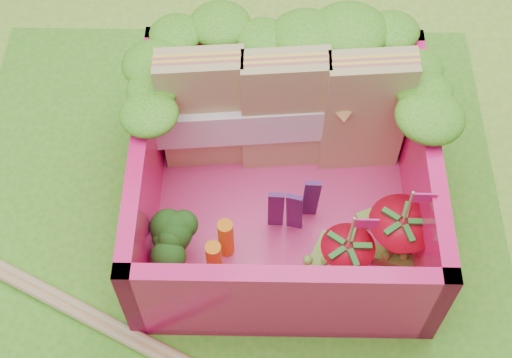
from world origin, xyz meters
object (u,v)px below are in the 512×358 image
object	(u,v)px
broccoli	(169,237)
strawberry_left	(345,259)
sandwich_stack	(285,112)
bento_box	(283,176)
strawberry_right	(397,239)
chopsticks	(25,282)

from	to	relation	value
broccoli	strawberry_left	world-z (taller)	strawberry_left
sandwich_stack	broccoli	world-z (taller)	sandwich_stack
bento_box	strawberry_right	distance (m)	0.57
bento_box	strawberry_right	world-z (taller)	strawberry_right
bento_box	strawberry_right	bearing A→B (deg)	-28.32
sandwich_stack	chopsticks	size ratio (longest dim) A/B	0.67
sandwich_stack	broccoli	distance (m)	0.78
strawberry_left	chopsticks	distance (m)	1.43
sandwich_stack	chopsticks	bearing A→B (deg)	-148.62
broccoli	bento_box	bearing A→B (deg)	30.94
bento_box	sandwich_stack	distance (m)	0.30
bento_box	strawberry_left	size ratio (longest dim) A/B	2.75
strawberry_right	sandwich_stack	bearing A→B (deg)	131.85
strawberry_left	chopsticks	xyz separation A→B (m)	(-1.42, -0.07, -0.15)
sandwich_stack	strawberry_right	size ratio (longest dim) A/B	2.34
bento_box	strawberry_left	distance (m)	0.46
sandwich_stack	broccoli	size ratio (longest dim) A/B	3.64
broccoli	strawberry_left	bearing A→B (deg)	-4.64
sandwich_stack	broccoli	xyz separation A→B (m)	(-0.50, -0.58, -0.15)
bento_box	broccoli	xyz separation A→B (m)	(-0.49, -0.30, -0.04)
sandwich_stack	broccoli	bearing A→B (deg)	-130.65
sandwich_stack	chopsticks	xyz separation A→B (m)	(-1.16, -0.71, -0.36)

